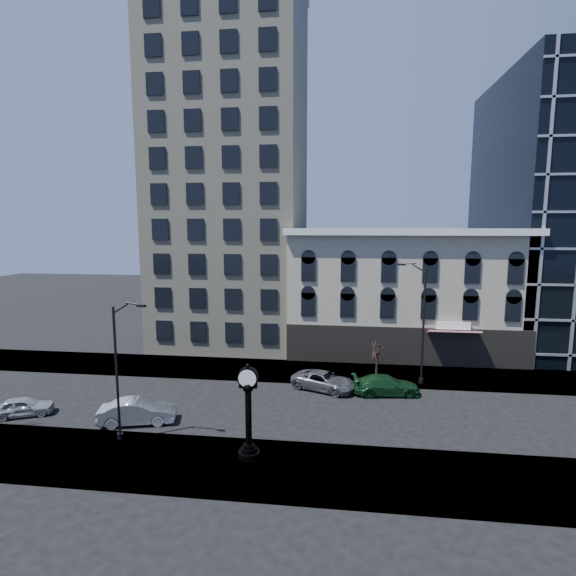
# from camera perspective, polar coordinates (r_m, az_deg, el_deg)

# --- Properties ---
(ground) EXTENTS (160.00, 160.00, 0.00)m
(ground) POSITION_cam_1_polar(r_m,az_deg,el_deg) (33.08, -4.45, -14.78)
(ground) COLOR black
(ground) RESTS_ON ground
(sidewalk_far) EXTENTS (160.00, 6.00, 0.12)m
(sidewalk_far) POSITION_cam_1_polar(r_m,az_deg,el_deg) (40.43, -2.14, -10.37)
(sidewalk_far) COLOR gray
(sidewalk_far) RESTS_ON ground
(sidewalk_near) EXTENTS (160.00, 6.00, 0.12)m
(sidewalk_near) POSITION_cam_1_polar(r_m,az_deg,el_deg) (26.06, -8.26, -21.33)
(sidewalk_near) COLOR gray
(sidewalk_near) RESTS_ON ground
(cream_tower) EXTENTS (15.90, 15.40, 42.50)m
(cream_tower) POSITION_cam_1_polar(r_m,az_deg,el_deg) (50.72, -7.27, 15.32)
(cream_tower) COLOR #C0BA9A
(cream_tower) RESTS_ON ground
(victorian_row) EXTENTS (22.60, 11.19, 12.50)m
(victorian_row) POSITION_cam_1_polar(r_m,az_deg,el_deg) (46.61, 14.17, -0.64)
(victorian_row) COLOR #B0A991
(victorian_row) RESTS_ON ground
(street_clock) EXTENTS (1.21, 1.21, 5.32)m
(street_clock) POSITION_cam_1_polar(r_m,az_deg,el_deg) (25.47, -5.04, -15.81)
(street_clock) COLOR black
(street_clock) RESTS_ON sidewalk_near
(street_lamp_near) EXTENTS (2.19, 0.62, 8.51)m
(street_lamp_near) POSITION_cam_1_polar(r_m,az_deg,el_deg) (27.57, -20.14, -5.60)
(street_lamp_near) COLOR black
(street_lamp_near) RESTS_ON sidewalk_near
(street_lamp_far) EXTENTS (2.45, 1.18, 9.94)m
(street_lamp_far) POSITION_cam_1_polar(r_m,az_deg,el_deg) (36.93, 15.88, -0.36)
(street_lamp_far) COLOR black
(street_lamp_far) RESTS_ON sidewalk_far
(bare_tree_far) EXTENTS (1.97, 1.97, 3.38)m
(bare_tree_far) POSITION_cam_1_polar(r_m,az_deg,el_deg) (38.70, 11.26, -7.35)
(bare_tree_far) COLOR #2E2017
(bare_tree_far) RESTS_ON sidewalk_far
(car_near_a) EXTENTS (4.11, 3.00, 1.30)m
(car_near_a) POSITION_cam_1_polar(r_m,az_deg,el_deg) (36.09, -30.63, -12.82)
(car_near_a) COLOR #A5A8AD
(car_near_a) RESTS_ON ground
(car_near_b) EXTENTS (5.09, 2.90, 1.59)m
(car_near_b) POSITION_cam_1_polar(r_m,az_deg,el_deg) (31.73, -18.58, -14.66)
(car_near_b) COLOR #A5A8AD
(car_near_b) RESTS_ON ground
(car_far_a) EXTENTS (5.59, 4.11, 1.41)m
(car_far_a) POSITION_cam_1_polar(r_m,az_deg,el_deg) (35.94, 4.58, -11.68)
(car_far_a) COLOR #595B60
(car_far_a) RESTS_ON ground
(car_far_b) EXTENTS (5.24, 2.64, 1.46)m
(car_far_b) POSITION_cam_1_polar(r_m,az_deg,el_deg) (35.69, 12.35, -11.95)
(car_far_b) COLOR #143F1E
(car_far_b) RESTS_ON ground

